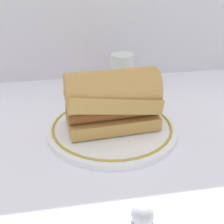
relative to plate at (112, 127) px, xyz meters
The scene contains 4 objects.
ground_plane 0.04m from the plate, 77.38° to the right, with size 1.50×1.50×0.00m, color white.
plate is the anchor object (origin of this frame).
sausage_sandwich 0.07m from the plate, ahead, with size 0.20×0.11×0.12m.
drinking_glass 0.25m from the plate, 73.37° to the left, with size 0.06×0.06×0.10m.
Camera 1 is at (-0.10, -0.48, 0.31)m, focal length 45.08 mm.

